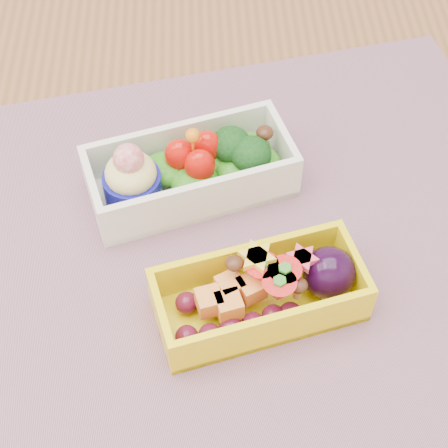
{
  "coord_description": "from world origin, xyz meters",
  "views": [
    {
      "loc": [
        0.03,
        -0.33,
        1.26
      ],
      "look_at": [
        0.04,
        0.02,
        0.79
      ],
      "focal_mm": 58.31,
      "sensor_mm": 36.0,
      "label": 1
    }
  ],
  "objects_px": {
    "placemat": "(215,257)",
    "table": "(178,332)",
    "bento_yellow": "(264,293)",
    "bento_white": "(189,171)"
  },
  "relations": [
    {
      "from": "table",
      "to": "placemat",
      "type": "distance_m",
      "value": 0.11
    },
    {
      "from": "bento_yellow",
      "to": "placemat",
      "type": "bearing_deg",
      "value": 109.74
    },
    {
      "from": "table",
      "to": "bento_yellow",
      "type": "bearing_deg",
      "value": -27.25
    },
    {
      "from": "placemat",
      "to": "table",
      "type": "bearing_deg",
      "value": -157.59
    },
    {
      "from": "bento_white",
      "to": "bento_yellow",
      "type": "xyz_separation_m",
      "value": [
        0.06,
        -0.13,
        -0.0
      ]
    },
    {
      "from": "placemat",
      "to": "bento_yellow",
      "type": "bearing_deg",
      "value": -55.58
    },
    {
      "from": "table",
      "to": "bento_yellow",
      "type": "xyz_separation_m",
      "value": [
        0.07,
        -0.04,
        0.13
      ]
    },
    {
      "from": "placemat",
      "to": "bento_white",
      "type": "height_order",
      "value": "bento_white"
    },
    {
      "from": "table",
      "to": "placemat",
      "type": "height_order",
      "value": "placemat"
    },
    {
      "from": "bento_white",
      "to": "bento_yellow",
      "type": "bearing_deg",
      "value": -82.64
    }
  ]
}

